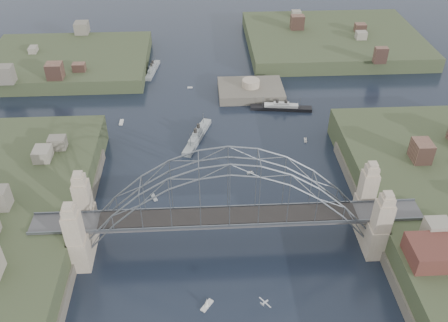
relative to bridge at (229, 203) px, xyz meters
The scene contains 17 objects.
ground 12.32m from the bridge, ahead, with size 500.00×500.00×0.00m, color black.
bridge is the anchor object (origin of this frame).
headland_nw 110.41m from the bridge, 120.07° to the left, with size 60.00×45.00×9.00m, color #354025.
headland_ne 121.38m from the bridge, 65.56° to the left, with size 70.00×55.00×9.50m, color #354025.
fort_island 72.14m from the bridge, 80.27° to the left, with size 22.00×16.00×9.40m.
naval_cruiser_near 45.12m from the bridge, 98.69° to the left, with size 8.94×19.29×5.86m.
naval_cruiser_far 93.11m from the bridge, 104.29° to the left, with size 4.73×15.79×5.28m.
ocean_liner 63.67m from the bridge, 70.51° to the left, with size 20.10×5.22×4.89m.
aeroplane 22.14m from the bridge, 75.04° to the right, with size 2.04×2.58×0.44m.
small_boat_a 27.31m from the bridge, 136.57° to the left, with size 2.01×3.00×0.45m.
small_boat_b 29.06m from the bridge, 73.53° to the left, with size 1.84×0.72×1.43m.
small_boat_c 20.87m from the bridge, 107.69° to the right, with size 2.72×3.21×2.38m.
small_boat_d 49.19m from the bridge, 57.90° to the left, with size 0.98×2.17×1.43m.
small_boat_e 62.68m from the bridge, 119.47° to the left, with size 1.15×3.37×0.45m.
small_boat_f 55.44m from the bridge, 94.55° to the left, with size 1.71×1.60×0.45m.
small_boat_h 77.21m from the bridge, 96.66° to the left, with size 1.82×0.70×0.45m.
small_boat_i 40.20m from the bridge, 25.20° to the left, with size 2.41×2.45×0.45m.
Camera 1 is at (-5.12, -75.49, 78.72)m, focal length 38.29 mm.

